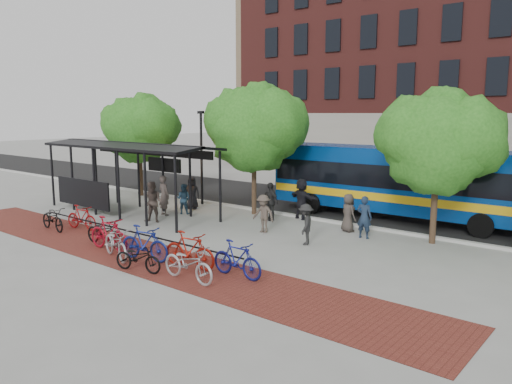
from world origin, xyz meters
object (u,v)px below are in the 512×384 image
Objects in this scene: lamp_post_left at (201,155)px; pedestrian_5 at (302,199)px; bike_0 at (53,219)px; bike_7 at (144,243)px; bike_4 at (104,232)px; bike_9 at (189,250)px; pedestrian_6 at (348,213)px; tree_c at (441,139)px; bike_1 at (82,217)px; bike_8 at (138,258)px; bike_6 at (116,243)px; bike_10 at (188,263)px; pedestrian_7 at (364,217)px; tree_a at (141,126)px; pedestrian_4 at (270,201)px; bus_shelter at (127,154)px; bike_5 at (109,234)px; bus at (400,179)px; pedestrian_3 at (263,214)px; tree_b at (256,124)px; bike_11 at (237,259)px; pedestrian_0 at (192,193)px; pedestrian_1 at (164,195)px; pedestrian_8 at (153,202)px; pedestrian_9 at (306,224)px.

pedestrian_5 is (6.53, 0.20, -1.77)m from lamp_post_left.
bike_7 is at bearing -87.37° from bike_0.
bike_7 reaches higher than bike_4.
pedestrian_6 reaches higher than bike_9.
bike_7 is 1.86m from bike_9.
bike_1 is (-12.71, -7.42, -3.52)m from tree_c.
bike_6 is at bearing 63.21° from bike_8.
bike_1 is 5.16m from bike_6.
bike_10 is 1.21× the size of pedestrian_7.
pedestrian_4 is (10.43, -0.69, -3.34)m from tree_a.
bus_shelter is 5.52m from tree_a.
pedestrian_6 is at bearing 178.76° from pedestrian_5.
bike_9 is at bearing -86.78° from bike_5.
pedestrian_6 is at bearing -173.20° from tree_c.
bus is 7.80× the size of pedestrian_3.
bike_4 is 2.87m from bike_7.
tree_c reaches higher than bus.
bus_shelter is at bearing 44.30° from pedestrian_5.
tree_b is 9.23m from bike_4.
lamp_post_left is at bearing 176.50° from tree_b.
bus_shelter is at bearing 46.74° from bike_7.
pedestrian_7 is (15.47, -1.01, -3.37)m from tree_a.
lamp_post_left is at bearing 153.93° from pedestrian_3.
bike_6 reaches higher than bike_10.
pedestrian_0 is at bearing 53.25° from bike_11.
bike_10 is (0.89, -0.88, -0.06)m from bike_9.
bus_shelter is 5.49× the size of bike_0.
pedestrian_3 is at bearing -170.69° from pedestrian_1.
pedestrian_7 is at bearing -26.95° from pedestrian_0.
bus reaches higher than bike_5.
pedestrian_1 reaches higher than bike_1.
pedestrian_1 is (-8.19, 6.01, 0.44)m from bike_10.
tree_b is 0.51× the size of bus.
pedestrian_1 reaches higher than pedestrian_0.
bike_5 is at bearing -64.84° from lamp_post_left.
bike_7 is at bearing -76.19° from tree_b.
pedestrian_8 is at bearing 54.83° from bike_6.
bike_8 is at bearing -89.93° from pedestrian_3.
pedestrian_6 is at bearing -100.72° from bus.
bike_4 is (3.35, -8.56, -2.24)m from lamp_post_left.
bike_7 reaches higher than bike_10.
bike_1 is at bearing 69.28° from bike_5.
tree_b is 3.37× the size of bike_11.
pedestrian_9 is (1.26, 4.88, 0.18)m from bike_9.
tree_c reaches higher than pedestrian_7.
bike_9 is (3.94, -8.23, -3.85)m from tree_b.
bike_1 is at bearing -54.52° from tree_a.
pedestrian_1 is at bearing -146.70° from bus.
bike_6 is at bearing 100.05° from bike_9.
bike_5 reaches higher than bike_4.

